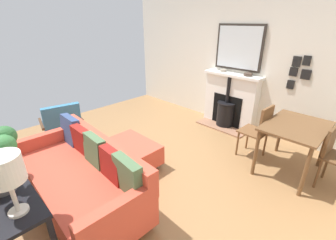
{
  "coord_description": "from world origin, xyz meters",
  "views": [
    {
      "loc": [
        1.84,
        2.46,
        2.1
      ],
      "look_at": [
        -0.54,
        0.1,
        0.62
      ],
      "focal_mm": 24.12,
      "sensor_mm": 36.0,
      "label": 1
    }
  ],
  "objects": [
    {
      "name": "ground_plane",
      "position": [
        0.0,
        0.0,
        -0.0
      ],
      "size": [
        4.97,
        5.41,
        0.01
      ],
      "primitive_type": "cube",
      "color": "olive"
    },
    {
      "name": "console_table",
      "position": [
        1.72,
        0.15,
        0.68
      ],
      "size": [
        0.33,
        1.65,
        0.78
      ],
      "color": "black",
      "rests_on": "ground"
    },
    {
      "name": "table_lamp_far_end",
      "position": [
        1.72,
        0.77,
        1.15
      ],
      "size": [
        0.24,
        0.24,
        0.49
      ],
      "color": "beige",
      "rests_on": "console_table"
    },
    {
      "name": "mantel_bowl_near",
      "position": [
        -2.31,
        -0.03,
        1.15
      ],
      "size": [
        0.12,
        0.12,
        0.05
      ],
      "color": "#9E9384",
      "rests_on": "fireplace"
    },
    {
      "name": "dining_chair_by_back_wall",
      "position": [
        -1.47,
        2.24,
        0.52
      ],
      "size": [
        0.43,
        0.43,
        0.86
      ],
      "color": "brown",
      "rests_on": "ground"
    },
    {
      "name": "fireplace",
      "position": [
        -2.27,
        0.21,
        0.49
      ],
      "size": [
        0.56,
        1.21,
        1.12
      ],
      "color": "#93664C",
      "rests_on": "ground"
    },
    {
      "name": "mirror_over_mantel",
      "position": [
        -2.4,
        0.21,
        1.61
      ],
      "size": [
        0.04,
        0.97,
        0.86
      ],
      "color": "#2D2823"
    },
    {
      "name": "photo_gallery_row",
      "position": [
        -2.41,
        1.35,
        1.33
      ],
      "size": [
        0.02,
        0.33,
        0.58
      ],
      "color": "black"
    },
    {
      "name": "dining_table",
      "position": [
        -1.46,
        1.73,
        0.65
      ],
      "size": [
        1.02,
        0.74,
        0.76
      ],
      "color": "brown",
      "rests_on": "ground"
    },
    {
      "name": "ottoman",
      "position": [
        0.1,
        -0.04,
        0.24
      ],
      "size": [
        0.57,
        0.84,
        0.39
      ],
      "color": "#B2B2B7",
      "rests_on": "ground"
    },
    {
      "name": "wall_left",
      "position": [
        -2.49,
        0.0,
        1.42
      ],
      "size": [
        0.12,
        5.41,
        2.85
      ],
      "primitive_type": "cube",
      "color": "silver",
      "rests_on": "ground"
    },
    {
      "name": "sofa",
      "position": [
        0.98,
        0.15,
        0.37
      ],
      "size": [
        0.92,
        2.0,
        0.85
      ],
      "color": "#B2B2B7",
      "rests_on": "ground"
    },
    {
      "name": "armchair_accent",
      "position": [
        0.55,
        -1.5,
        0.43
      ],
      "size": [
        0.77,
        0.7,
        0.8
      ],
      "color": "#4C3321",
      "rests_on": "ground"
    },
    {
      "name": "mantel_bowl_far",
      "position": [
        -2.31,
        0.52,
        1.15
      ],
      "size": [
        0.16,
        0.16,
        0.05
      ],
      "color": "#47382D",
      "rests_on": "fireplace"
    },
    {
      "name": "dining_chair_near_fireplace",
      "position": [
        -1.46,
        1.23,
        0.54
      ],
      "size": [
        0.42,
        0.42,
        0.91
      ],
      "color": "brown",
      "rests_on": "ground"
    }
  ]
}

